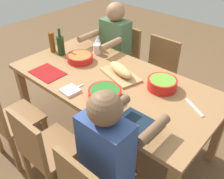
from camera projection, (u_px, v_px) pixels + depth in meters
name	position (u px, v px, depth m)	size (l,w,h in m)	color
ground_plane	(112.00, 137.00, 2.71)	(8.00, 8.00, 0.00)	brown
dining_table	(112.00, 87.00, 2.33)	(1.95, 0.97, 0.74)	#9E7044
chair_near_center	(158.00, 70.00, 2.92)	(0.40, 0.40, 0.85)	olive
chair_far_center	(43.00, 149.00, 1.94)	(0.40, 0.40, 0.85)	olive
diner_far_left	(110.00, 152.00, 1.63)	(0.41, 0.53, 1.20)	#2D2D38
chair_near_right	(122.00, 56.00, 3.22)	(0.40, 0.40, 0.85)	olive
diner_near_right	(113.00, 46.00, 2.98)	(0.41, 0.53, 1.20)	#2D2D38
chair_far_right	(7.00, 119.00, 2.23)	(0.40, 0.40, 0.85)	olive
serving_bowl_fruit	(80.00, 57.00, 2.56)	(0.27, 0.27, 0.07)	red
serving_bowl_greens	(105.00, 93.00, 2.04)	(0.27, 0.27, 0.08)	red
serving_bowl_salad	(162.00, 83.00, 2.14)	(0.25, 0.25, 0.09)	red
cutting_board	(120.00, 75.00, 2.33)	(0.40, 0.22, 0.02)	tan
bread_loaf	(121.00, 70.00, 2.30)	(0.32, 0.11, 0.09)	tan
wine_bottle	(61.00, 45.00, 2.64)	(0.08, 0.08, 0.29)	#193819
beer_bottle	(52.00, 42.00, 2.70)	(0.06, 0.06, 0.22)	brown
wine_glass	(98.00, 40.00, 2.73)	(0.08, 0.08, 0.17)	silver
fork_far_center	(75.00, 88.00, 2.16)	(0.02, 0.17, 0.01)	silver
placemat_far_left	(138.00, 124.00, 1.79)	(0.32, 0.23, 0.01)	#142333
cup_near_right	(97.00, 49.00, 2.68)	(0.08, 0.08, 0.11)	white
placemat_far_right	(47.00, 73.00, 2.38)	(0.32, 0.23, 0.01)	maroon
carving_knife	(194.00, 107.00, 1.94)	(0.23, 0.02, 0.01)	silver
napkin_stack	(70.00, 91.00, 2.12)	(0.14, 0.14, 0.02)	white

